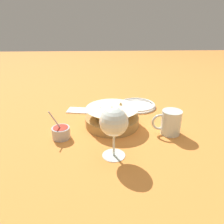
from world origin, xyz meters
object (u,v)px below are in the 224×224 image
object	(u,v)px
sauce_cup	(61,132)
food_basket	(112,117)
wine_glass	(114,124)
side_plate	(137,105)
beer_mug	(170,123)

from	to	relation	value
sauce_cup	food_basket	bearing A→B (deg)	-154.44
sauce_cup	wine_glass	distance (m)	0.23
sauce_cup	side_plate	xyz separation A→B (m)	(-0.31, -0.28, -0.02)
food_basket	beer_mug	xyz separation A→B (m)	(-0.21, 0.07, 0.01)
wine_glass	side_plate	world-z (taller)	wine_glass
beer_mug	side_plate	bearing A→B (deg)	-72.80
beer_mug	side_plate	world-z (taller)	beer_mug
beer_mug	wine_glass	bearing A→B (deg)	31.58
sauce_cup	side_plate	distance (m)	0.42
side_plate	beer_mug	bearing A→B (deg)	107.20
food_basket	sauce_cup	xyz separation A→B (m)	(0.19, 0.09, -0.01)
wine_glass	beer_mug	bearing A→B (deg)	-148.42
wine_glass	beer_mug	size ratio (longest dim) A/B	1.49
wine_glass	beer_mug	distance (m)	0.26
sauce_cup	beer_mug	distance (m)	0.40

